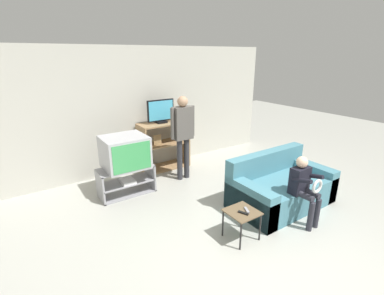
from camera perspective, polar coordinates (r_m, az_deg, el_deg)
The scene contains 12 objects.
ground_plane at distance 3.88m, azimuth 17.47°, elevation -21.29°, with size 18.00×18.00×0.00m, color #ADADA3.
wall_back at distance 6.11m, azimuth -9.49°, elevation 7.72°, with size 6.40×0.06×2.60m.
tv_stand at distance 5.20m, azimuth -13.29°, elevation -6.67°, with size 0.98×0.44×0.52m.
television_main at distance 5.01m, azimuth -13.62°, elevation -0.92°, with size 0.75×0.67×0.56m.
media_shelf at distance 6.14m, azimuth -5.80°, elevation 0.49°, with size 1.07×0.49×1.04m.
television_flat at distance 5.94m, azimuth -6.43°, elevation 7.28°, with size 0.61×0.20×0.50m.
snack_table at distance 3.93m, azimuth 10.20°, elevation -13.49°, with size 0.41×0.41×0.42m.
remote_control_black at distance 3.85m, azimuth 10.46°, elevation -13.06°, with size 0.04×0.14×0.02m, color black.
remote_control_white at distance 3.92m, azimuth 11.16°, elevation -12.48°, with size 0.04×0.14×0.02m, color gray.
couch at distance 4.97m, azimuth 17.59°, elevation -7.88°, with size 1.72×0.96×0.84m.
person_standing_adult at distance 5.43m, azimuth -1.89°, elevation 3.63°, with size 0.53×0.20×1.69m.
person_seated_child at distance 4.41m, azimuth 21.99°, elevation -7.12°, with size 0.33×0.43×1.04m.
Camera 1 is at (-2.47, -1.73, 2.44)m, focal length 26.00 mm.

